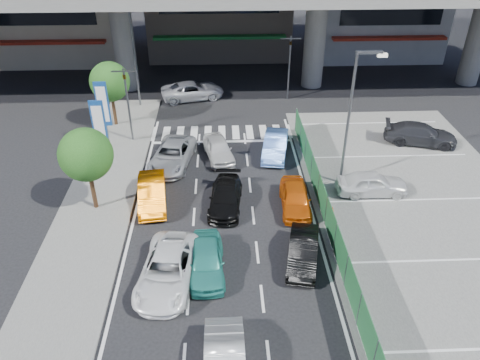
{
  "coord_description": "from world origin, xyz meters",
  "views": [
    {
      "loc": [
        0.04,
        -17.24,
        15.18
      ],
      "look_at": [
        0.9,
        3.23,
        2.14
      ],
      "focal_mm": 35.0,
      "sensor_mm": 36.0,
      "label": 1
    }
  ],
  "objects_px": {
    "taxi_teal_mid": "(207,260)",
    "sedan_black_mid": "(226,197)",
    "sedan_white_mid_left": "(167,270)",
    "traffic_cone": "(332,211)",
    "wagon_silver_front_left": "(172,155)",
    "traffic_light_left": "(126,87)",
    "crossing_wagon_silver": "(193,91)",
    "hatch_black_mid_right": "(303,252)",
    "street_lamp_right": "(353,109)",
    "parked_sedan_dgrey": "(421,134)",
    "taxi_orange_left": "(152,193)",
    "tree_far": "(110,82)",
    "street_lamp_left": "(136,47)",
    "sedan_white_front_mid": "(219,149)",
    "signboard_near": "(99,127)",
    "taxi_orange_right": "(295,198)",
    "parked_sedan_white": "(372,183)",
    "signboard_far": "(103,106)",
    "kei_truck_front_right": "(275,145)",
    "traffic_light_right": "(290,52)"
  },
  "relations": [
    {
      "from": "taxi_orange_left",
      "to": "tree_far",
      "type": "bearing_deg",
      "value": 104.11
    },
    {
      "from": "street_lamp_left",
      "to": "kei_truck_front_right",
      "type": "xyz_separation_m",
      "value": [
        9.8,
        -8.39,
        -4.08
      ]
    },
    {
      "from": "signboard_near",
      "to": "traffic_light_left",
      "type": "bearing_deg",
      "value": 75.98
    },
    {
      "from": "taxi_teal_mid",
      "to": "sedan_white_front_mid",
      "type": "height_order",
      "value": "taxi_teal_mid"
    },
    {
      "from": "parked_sedan_white",
      "to": "street_lamp_right",
      "type": "bearing_deg",
      "value": 47.13
    },
    {
      "from": "signboard_near",
      "to": "traffic_cone",
      "type": "distance_m",
      "value": 14.3
    },
    {
      "from": "wagon_silver_front_left",
      "to": "crossing_wagon_silver",
      "type": "bearing_deg",
      "value": 96.02
    },
    {
      "from": "taxi_orange_right",
      "to": "kei_truck_front_right",
      "type": "relative_size",
      "value": 0.93
    },
    {
      "from": "signboard_far",
      "to": "sedan_black_mid",
      "type": "distance_m",
      "value": 10.77
    },
    {
      "from": "taxi_orange_left",
      "to": "parked_sedan_white",
      "type": "relative_size",
      "value": 1.04
    },
    {
      "from": "hatch_black_mid_right",
      "to": "kei_truck_front_right",
      "type": "height_order",
      "value": "kei_truck_front_right"
    },
    {
      "from": "taxi_teal_mid",
      "to": "sedan_black_mid",
      "type": "height_order",
      "value": "taxi_teal_mid"
    },
    {
      "from": "taxi_orange_left",
      "to": "crossing_wagon_silver",
      "type": "distance_m",
      "value": 15.1
    },
    {
      "from": "traffic_light_left",
      "to": "parked_sedan_white",
      "type": "bearing_deg",
      "value": -26.28
    },
    {
      "from": "traffic_light_right",
      "to": "crossing_wagon_silver",
      "type": "bearing_deg",
      "value": 177.12
    },
    {
      "from": "taxi_orange_right",
      "to": "street_lamp_right",
      "type": "bearing_deg",
      "value": 38.8
    },
    {
      "from": "traffic_light_right",
      "to": "street_lamp_left",
      "type": "relative_size",
      "value": 0.65
    },
    {
      "from": "sedan_black_mid",
      "to": "parked_sedan_dgrey",
      "type": "height_order",
      "value": "parked_sedan_dgrey"
    },
    {
      "from": "sedan_black_mid",
      "to": "traffic_light_right",
      "type": "bearing_deg",
      "value": 76.2
    },
    {
      "from": "signboard_near",
      "to": "taxi_orange_right",
      "type": "bearing_deg",
      "value": -21.58
    },
    {
      "from": "hatch_black_mid_right",
      "to": "parked_sedan_white",
      "type": "height_order",
      "value": "parked_sedan_white"
    },
    {
      "from": "hatch_black_mid_right",
      "to": "sedan_black_mid",
      "type": "height_order",
      "value": "hatch_black_mid_right"
    },
    {
      "from": "signboard_far",
      "to": "sedan_white_mid_left",
      "type": "distance_m",
      "value": 13.95
    },
    {
      "from": "sedan_white_mid_left",
      "to": "wagon_silver_front_left",
      "type": "height_order",
      "value": "sedan_white_mid_left"
    },
    {
      "from": "signboard_far",
      "to": "parked_sedan_dgrey",
      "type": "relative_size",
      "value": 0.98
    },
    {
      "from": "traffic_light_left",
      "to": "sedan_black_mid",
      "type": "bearing_deg",
      "value": -51.92
    },
    {
      "from": "sedan_white_mid_left",
      "to": "hatch_black_mid_right",
      "type": "xyz_separation_m",
      "value": [
        6.22,
        1.03,
        -0.06
      ]
    },
    {
      "from": "traffic_light_left",
      "to": "traffic_light_right",
      "type": "xyz_separation_m",
      "value": [
        11.7,
        7.0,
        0.0
      ]
    },
    {
      "from": "signboard_far",
      "to": "parked_sedan_white",
      "type": "distance_m",
      "value": 17.41
    },
    {
      "from": "sedan_black_mid",
      "to": "sedan_white_front_mid",
      "type": "bearing_deg",
      "value": 99.68
    },
    {
      "from": "street_lamp_left",
      "to": "sedan_white_front_mid",
      "type": "xyz_separation_m",
      "value": [
        6.09,
        -8.64,
        -4.11
      ]
    },
    {
      "from": "taxi_teal_mid",
      "to": "parked_sedan_white",
      "type": "xyz_separation_m",
      "value": [
        9.29,
        5.95,
        0.07
      ]
    },
    {
      "from": "sedan_black_mid",
      "to": "kei_truck_front_right",
      "type": "bearing_deg",
      "value": 65.38
    },
    {
      "from": "hatch_black_mid_right",
      "to": "sedan_white_front_mid",
      "type": "xyz_separation_m",
      "value": [
        -3.92,
        10.11,
        0.03
      ]
    },
    {
      "from": "street_lamp_right",
      "to": "traffic_cone",
      "type": "distance_m",
      "value": 5.66
    },
    {
      "from": "sedan_white_front_mid",
      "to": "parked_sedan_dgrey",
      "type": "xyz_separation_m",
      "value": [
        13.76,
        1.37,
        0.1
      ]
    },
    {
      "from": "street_lamp_left",
      "to": "taxi_orange_right",
      "type": "relative_size",
      "value": 2.05
    },
    {
      "from": "sedan_black_mid",
      "to": "taxi_orange_right",
      "type": "relative_size",
      "value": 1.08
    },
    {
      "from": "parked_sedan_white",
      "to": "traffic_light_left",
      "type": "bearing_deg",
      "value": 64.55
    },
    {
      "from": "taxi_teal_mid",
      "to": "crossing_wagon_silver",
      "type": "relative_size",
      "value": 0.77
    },
    {
      "from": "traffic_light_left",
      "to": "crossing_wagon_silver",
      "type": "bearing_deg",
      "value": 62.43
    },
    {
      "from": "traffic_cone",
      "to": "traffic_light_right",
      "type": "bearing_deg",
      "value": 91.07
    },
    {
      "from": "street_lamp_left",
      "to": "tree_far",
      "type": "xyz_separation_m",
      "value": [
        -1.47,
        -3.5,
        -1.38
      ]
    },
    {
      "from": "street_lamp_left",
      "to": "signboard_near",
      "type": "xyz_separation_m",
      "value": [
        -0.87,
        -10.01,
        -1.71
      ]
    },
    {
      "from": "hatch_black_mid_right",
      "to": "street_lamp_right",
      "type": "bearing_deg",
      "value": 74.49
    },
    {
      "from": "street_lamp_right",
      "to": "parked_sedan_white",
      "type": "distance_m",
      "value": 4.41
    },
    {
      "from": "sedan_white_mid_left",
      "to": "traffic_cone",
      "type": "xyz_separation_m",
      "value": [
        8.35,
        4.48,
        -0.3
      ]
    },
    {
      "from": "crossing_wagon_silver",
      "to": "wagon_silver_front_left",
      "type": "bearing_deg",
      "value": 161.34
    },
    {
      "from": "taxi_orange_left",
      "to": "crossing_wagon_silver",
      "type": "xyz_separation_m",
      "value": [
        1.59,
        15.02,
        0.02
      ]
    },
    {
      "from": "street_lamp_right",
      "to": "parked_sedan_dgrey",
      "type": "distance_m",
      "value": 8.88
    }
  ]
}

